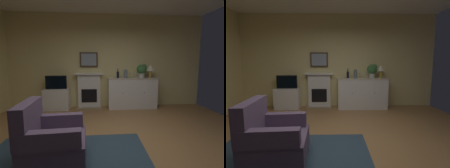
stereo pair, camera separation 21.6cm
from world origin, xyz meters
The scene contains 16 objects.
ground_plane centered at (0.00, 0.00, -0.05)m, with size 6.21×5.60×0.10m, color #9E7042.
wall_rear centered at (0.00, 2.77, 1.47)m, with size 6.21×0.06×2.93m, color #EAD68C.
area_rug centered at (-0.78, -0.42, 0.01)m, with size 2.48×1.88×0.02m, color #2D4251.
fireplace_unit centered at (-0.58, 2.64, 0.55)m, with size 0.87×0.30×1.10m.
framed_picture centered at (-0.58, 2.69, 1.52)m, with size 0.55×0.04×0.45m.
sideboard_cabinet centered at (0.77, 2.46, 0.48)m, with size 1.53×0.49×0.95m.
table_lamp centered at (1.34, 2.46, 1.23)m, with size 0.26×0.26×0.40m.
wine_bottle centered at (0.32, 2.51, 1.06)m, with size 0.08×0.08×0.29m.
wine_glass_left centered at (0.70, 2.50, 1.07)m, with size 0.07×0.07×0.16m.
wine_glass_center centered at (0.81, 2.44, 1.07)m, with size 0.07×0.07×0.16m.
wine_glass_right centered at (0.92, 2.41, 1.07)m, with size 0.07×0.07×0.16m.
vase_decorative centered at (0.55, 2.41, 1.09)m, with size 0.11×0.11×0.28m.
tv_cabinet centered at (-1.56, 2.48, 0.32)m, with size 0.75×0.42×0.64m.
tv_set centered at (-1.56, 2.46, 0.84)m, with size 0.62×0.07×0.40m.
potted_plant_small centered at (1.08, 2.51, 1.21)m, with size 0.30×0.30×0.43m.
armchair centered at (-0.95, -0.37, 0.38)m, with size 0.86×0.83×0.92m.
Camera 2 is at (-0.08, -2.55, 1.43)m, focal length 26.25 mm.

